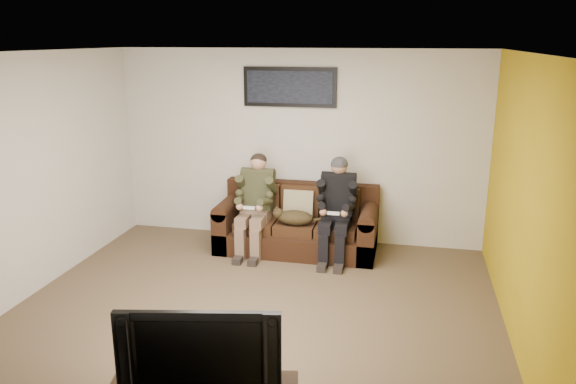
% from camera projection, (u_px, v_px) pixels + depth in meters
% --- Properties ---
extents(floor, '(5.00, 5.00, 0.00)m').
position_uv_depth(floor, '(256.00, 309.00, 5.84)').
color(floor, brown).
rests_on(floor, ground).
extents(ceiling, '(5.00, 5.00, 0.00)m').
position_uv_depth(ceiling, '(251.00, 52.00, 5.15)').
color(ceiling, silver).
rests_on(ceiling, ground).
extents(wall_back, '(5.00, 0.00, 5.00)m').
position_uv_depth(wall_back, '(299.00, 147.00, 7.61)').
color(wall_back, beige).
rests_on(wall_back, ground).
extents(wall_front, '(5.00, 0.00, 5.00)m').
position_uv_depth(wall_front, '(152.00, 284.00, 3.37)').
color(wall_front, beige).
rests_on(wall_front, ground).
extents(wall_left, '(0.00, 4.50, 4.50)m').
position_uv_depth(wall_left, '(29.00, 176.00, 6.01)').
color(wall_left, beige).
rests_on(wall_left, ground).
extents(wall_right, '(0.00, 4.50, 4.50)m').
position_uv_depth(wall_right, '(525.00, 205.00, 4.98)').
color(wall_right, beige).
rests_on(wall_right, ground).
extents(accent_wall_right, '(0.00, 4.50, 4.50)m').
position_uv_depth(accent_wall_right, '(524.00, 205.00, 4.98)').
color(accent_wall_right, '#BA9912').
rests_on(accent_wall_right, ground).
extents(sofa, '(2.07, 0.89, 0.85)m').
position_uv_depth(sofa, '(298.00, 225.00, 7.45)').
color(sofa, black).
rests_on(sofa, ground).
extents(throw_pillow, '(0.40, 0.19, 0.39)m').
position_uv_depth(throw_pillow, '(299.00, 204.00, 7.41)').
color(throw_pillow, tan).
rests_on(throw_pillow, sofa).
extents(throw_blanket, '(0.42, 0.21, 0.08)m').
position_uv_depth(throw_blanket, '(257.00, 180.00, 7.69)').
color(throw_blanket, gray).
rests_on(throw_blanket, sofa).
extents(person_left, '(0.51, 0.87, 1.27)m').
position_uv_depth(person_left, '(255.00, 199.00, 7.30)').
color(person_left, '#7D624E').
rests_on(person_left, sofa).
extents(person_right, '(0.51, 0.86, 1.28)m').
position_uv_depth(person_right, '(337.00, 203.00, 7.08)').
color(person_right, black).
rests_on(person_right, sofa).
extents(cat, '(0.66, 0.26, 0.24)m').
position_uv_depth(cat, '(294.00, 217.00, 7.16)').
color(cat, '#48381C').
rests_on(cat, sofa).
extents(framed_poster, '(1.25, 0.05, 0.52)m').
position_uv_depth(framed_poster, '(290.00, 87.00, 7.39)').
color(framed_poster, black).
rests_on(framed_poster, wall_back).
extents(television, '(1.10, 0.35, 0.63)m').
position_uv_depth(television, '(201.00, 347.00, 3.77)').
color(television, black).
rests_on(television, tv_stand).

